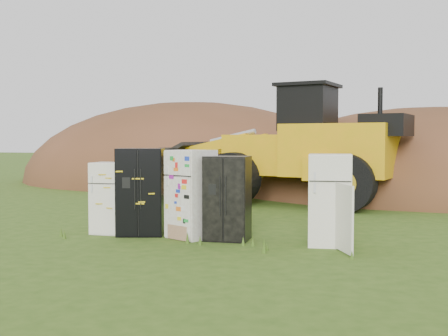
# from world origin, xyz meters

# --- Properties ---
(ground) EXTENTS (120.00, 120.00, 0.00)m
(ground) POSITION_xyz_m (0.00, 0.00, 0.00)
(ground) COLOR #2F4E15
(ground) RESTS_ON ground
(fridge_leftmost) EXTENTS (0.73, 0.70, 1.56)m
(fridge_leftmost) POSITION_xyz_m (-2.35, -0.03, 0.78)
(fridge_leftmost) COLOR white
(fridge_leftmost) RESTS_ON ground
(fridge_black_side) EXTENTS (1.17, 1.04, 1.87)m
(fridge_black_side) POSITION_xyz_m (-1.62, 0.01, 0.93)
(fridge_black_side) COLOR black
(fridge_black_side) RESTS_ON ground
(fridge_sticker) EXTENTS (1.06, 1.03, 1.84)m
(fridge_sticker) POSITION_xyz_m (-0.45, -0.01, 0.92)
(fridge_sticker) COLOR white
(fridge_sticker) RESTS_ON ground
(fridge_dark_mid) EXTENTS (0.93, 0.78, 1.72)m
(fridge_dark_mid) POSITION_xyz_m (0.35, -0.02, 0.86)
(fridge_dark_mid) COLOR black
(fridge_dark_mid) RESTS_ON ground
(fridge_open_door) EXTENTS (0.90, 0.84, 1.78)m
(fridge_open_door) POSITION_xyz_m (2.42, 0.02, 0.89)
(fridge_open_door) COLOR white
(fridge_open_door) RESTS_ON ground
(wheel_loader) EXTENTS (8.27, 4.51, 3.79)m
(wheel_loader) POSITION_xyz_m (-0.03, 6.84, 1.89)
(wheel_loader) COLOR orange
(wheel_loader) RESTS_ON ground
(dirt_mound_right) EXTENTS (15.53, 11.39, 6.53)m
(dirt_mound_right) POSITION_xyz_m (4.88, 11.41, 0.00)
(dirt_mound_right) COLOR #4D2F19
(dirt_mound_right) RESTS_ON ground
(dirt_mound_left) EXTENTS (16.60, 12.45, 7.66)m
(dirt_mound_left) POSITION_xyz_m (-6.07, 14.35, 0.00)
(dirt_mound_left) COLOR #4D2F19
(dirt_mound_left) RESTS_ON ground
(dirt_mound_back) EXTENTS (16.95, 11.30, 5.35)m
(dirt_mound_back) POSITION_xyz_m (-1.03, 17.88, 0.00)
(dirt_mound_back) COLOR #4D2F19
(dirt_mound_back) RESTS_ON ground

